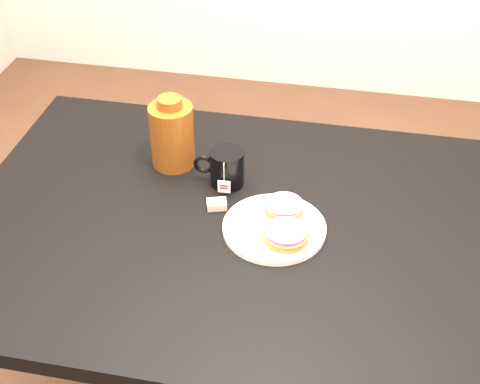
{
  "coord_description": "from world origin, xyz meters",
  "views": [
    {
      "loc": [
        0.16,
        -1.12,
        1.74
      ],
      "look_at": [
        -0.07,
        0.03,
        0.81
      ],
      "focal_mm": 50.0,
      "sensor_mm": 36.0,
      "label": 1
    }
  ],
  "objects_px": {
    "bagel_back": "(284,208)",
    "teabag_pouch": "(217,204)",
    "mug": "(226,168)",
    "plate": "(274,227)",
    "bagel_front": "(286,235)",
    "table": "(267,253)",
    "bagel_package": "(172,134)"
  },
  "relations": [
    {
      "from": "bagel_back",
      "to": "teabag_pouch",
      "type": "bearing_deg",
      "value": 179.57
    },
    {
      "from": "mug",
      "to": "plate",
      "type": "bearing_deg",
      "value": -49.77
    },
    {
      "from": "bagel_back",
      "to": "bagel_front",
      "type": "xyz_separation_m",
      "value": [
        0.02,
        -0.09,
        -0.0
      ]
    },
    {
      "from": "table",
      "to": "mug",
      "type": "height_order",
      "value": "mug"
    },
    {
      "from": "table",
      "to": "bagel_back",
      "type": "bearing_deg",
      "value": 52.25
    },
    {
      "from": "teabag_pouch",
      "to": "bagel_front",
      "type": "bearing_deg",
      "value": -27.46
    },
    {
      "from": "table",
      "to": "plate",
      "type": "relative_size",
      "value": 6.08
    },
    {
      "from": "plate",
      "to": "bagel_back",
      "type": "height_order",
      "value": "bagel_back"
    },
    {
      "from": "mug",
      "to": "bagel_package",
      "type": "xyz_separation_m",
      "value": [
        -0.15,
        0.06,
        0.04
      ]
    },
    {
      "from": "mug",
      "to": "bagel_package",
      "type": "distance_m",
      "value": 0.16
    },
    {
      "from": "table",
      "to": "plate",
      "type": "height_order",
      "value": "plate"
    },
    {
      "from": "bagel_back",
      "to": "bagel_front",
      "type": "distance_m",
      "value": 0.09
    },
    {
      "from": "table",
      "to": "bagel_front",
      "type": "distance_m",
      "value": 0.13
    },
    {
      "from": "bagel_back",
      "to": "bagel_package",
      "type": "bearing_deg",
      "value": 153.0
    },
    {
      "from": "plate",
      "to": "teabag_pouch",
      "type": "bearing_deg",
      "value": 159.6
    },
    {
      "from": "bagel_back",
      "to": "teabag_pouch",
      "type": "xyz_separation_m",
      "value": [
        -0.16,
        0.0,
        -0.02
      ]
    },
    {
      "from": "plate",
      "to": "bagel_front",
      "type": "xyz_separation_m",
      "value": [
        0.03,
        -0.04,
        0.02
      ]
    },
    {
      "from": "table",
      "to": "bagel_front",
      "type": "relative_size",
      "value": 10.68
    },
    {
      "from": "table",
      "to": "mug",
      "type": "xyz_separation_m",
      "value": [
        -0.12,
        0.14,
        0.13
      ]
    },
    {
      "from": "mug",
      "to": "teabag_pouch",
      "type": "bearing_deg",
      "value": -94.42
    },
    {
      "from": "table",
      "to": "mug",
      "type": "distance_m",
      "value": 0.23
    },
    {
      "from": "plate",
      "to": "bagel_package",
      "type": "xyz_separation_m",
      "value": [
        -0.29,
        0.21,
        0.08
      ]
    },
    {
      "from": "bagel_front",
      "to": "bagel_package",
      "type": "height_order",
      "value": "bagel_package"
    },
    {
      "from": "table",
      "to": "bagel_back",
      "type": "height_order",
      "value": "bagel_back"
    },
    {
      "from": "bagel_front",
      "to": "bagel_package",
      "type": "bearing_deg",
      "value": 142.7
    },
    {
      "from": "plate",
      "to": "bagel_front",
      "type": "distance_m",
      "value": 0.05
    },
    {
      "from": "plate",
      "to": "bagel_front",
      "type": "height_order",
      "value": "bagel_front"
    },
    {
      "from": "teabag_pouch",
      "to": "bagel_package",
      "type": "relative_size",
      "value": 0.24
    },
    {
      "from": "plate",
      "to": "teabag_pouch",
      "type": "relative_size",
      "value": 5.12
    },
    {
      "from": "table",
      "to": "teabag_pouch",
      "type": "height_order",
      "value": "teabag_pouch"
    },
    {
      "from": "mug",
      "to": "teabag_pouch",
      "type": "relative_size",
      "value": 2.78
    },
    {
      "from": "mug",
      "to": "teabag_pouch",
      "type": "distance_m",
      "value": 0.1
    }
  ]
}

